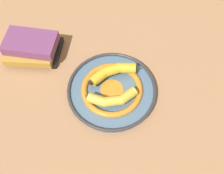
% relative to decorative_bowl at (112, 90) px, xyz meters
% --- Properties ---
extents(ground_plane, '(2.80, 2.80, 0.00)m').
position_rel_decorative_bowl_xyz_m(ground_plane, '(0.00, -0.04, -0.02)').
color(ground_plane, '#A87A56').
extents(decorative_bowl, '(0.33, 0.33, 0.04)m').
position_rel_decorative_bowl_xyz_m(decorative_bowl, '(0.00, 0.00, 0.00)').
color(decorative_bowl, slate).
rests_on(decorative_bowl, ground_plane).
extents(banana_a, '(0.19, 0.07, 0.03)m').
position_rel_decorative_bowl_xyz_m(banana_a, '(0.00, 0.05, 0.04)').
color(banana_a, gold).
rests_on(banana_a, decorative_bowl).
extents(banana_b, '(0.19, 0.09, 0.04)m').
position_rel_decorative_bowl_xyz_m(banana_b, '(-0.01, -0.06, 0.04)').
color(banana_b, gold).
rests_on(banana_b, decorative_bowl).
extents(book_stack, '(0.22, 0.19, 0.10)m').
position_rel_decorative_bowl_xyz_m(book_stack, '(0.31, -0.19, 0.03)').
color(book_stack, black).
rests_on(book_stack, ground_plane).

